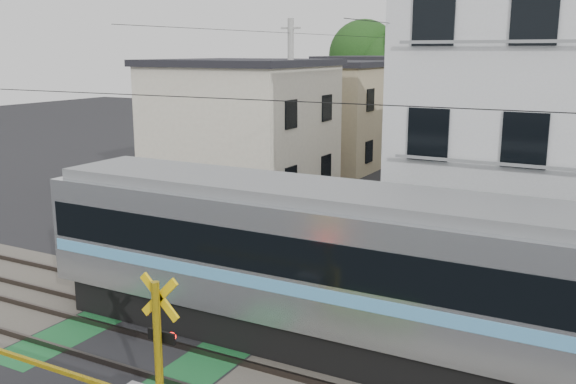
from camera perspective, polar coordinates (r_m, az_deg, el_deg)
The scene contains 9 objects.
ground at distance 16.24m, azimuth -11.23°, elevation -12.10°, with size 120.00×120.00×0.00m, color black.
track_bed at distance 16.23m, azimuth -11.24°, elevation -11.98°, with size 120.00×120.00×0.14m.
crossing_signal_far at distance 20.17m, azimuth -10.40°, elevation -4.98°, with size 4.74×0.65×3.09m.
houses_row at distance 38.49m, azimuth 14.37°, elevation 6.95°, with size 22.07×31.35×6.80m.
tree_hill at distance 60.28m, azimuth 20.33°, elevation 10.58°, with size 40.00×11.81×11.49m.
catenary at distance 12.22m, azimuth 10.36°, elevation -1.91°, with size 60.00×5.04×7.00m.
utility_poles at distance 35.97m, azimuth 11.25°, elevation 8.08°, with size 7.90×42.00×8.00m.
pedestrian at distance 36.84m, azimuth 14.11°, elevation 2.89°, with size 0.58×0.38×1.60m, color black.
weed_patches at distance 15.12m, azimuth -6.20°, elevation -13.08°, with size 10.25×8.80×0.40m.
Camera 1 is at (9.62, -11.25, 6.69)m, focal length 40.00 mm.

